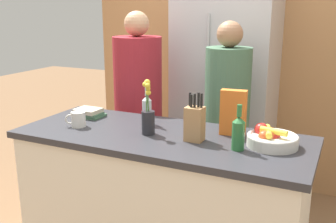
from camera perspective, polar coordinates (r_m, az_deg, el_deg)
name	(u,v)px	position (r m, az deg, el deg)	size (l,w,h in m)	color
kitchen_island	(162,205)	(2.54, -0.88, -13.37)	(1.77, 0.71, 0.94)	silver
back_wall_wood	(239,48)	(3.82, 10.21, 9.03)	(2.97, 0.12, 2.60)	#AD7A4C
refrigerator	(225,87)	(3.52, 8.32, 3.49)	(0.84, 0.63, 1.97)	#B7B7BC
fruit_bowl	(271,138)	(2.22, 14.77, -3.79)	(0.28, 0.28, 0.11)	silver
knife_block	(195,123)	(2.22, 3.88, -1.66)	(0.10, 0.09, 0.28)	#A87A4C
flower_vase	(148,117)	(2.33, -2.92, -0.73)	(0.08, 0.08, 0.33)	#232328
cereal_box	(233,113)	(2.34, 9.44, -0.16)	(0.16, 0.08, 0.27)	orange
coffee_mug	(78,119)	(2.56, -12.95, -1.11)	(0.12, 0.10, 0.10)	silver
book_stack	(89,113)	(2.78, -11.45, -0.19)	(0.20, 0.15, 0.06)	#3D6047
bottle_oil	(238,132)	(2.11, 10.18, -2.98)	(0.07, 0.07, 0.25)	#286633
bottle_vinegar	(147,109)	(2.55, -3.08, 0.38)	(0.06, 0.06, 0.25)	#B2BCC1
person_at_sink	(138,105)	(3.15, -4.33, 0.98)	(0.38, 0.38, 1.65)	#383842
person_in_blue	(227,117)	(2.92, 8.49, -0.86)	(0.33, 0.33, 1.59)	#383842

